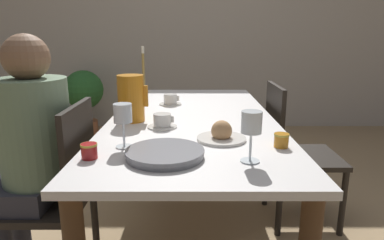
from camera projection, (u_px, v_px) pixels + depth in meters
ground_plane at (192, 235)px, 2.04m from camera, size 20.00×20.00×0.00m
wall_back at (192, 22)px, 4.14m from camera, size 10.00×0.06×2.60m
dining_table at (192, 133)px, 1.89m from camera, size 0.87×1.82×0.73m
chair_person_side at (55, 192)px, 1.55m from camera, size 0.42×0.42×0.87m
chair_opposite at (293, 150)px, 2.11m from camera, size 0.42×0.42×0.87m
person_seated at (29, 147)px, 1.48m from camera, size 0.39×0.41×1.17m
red_pitcher at (131, 98)px, 1.74m from camera, size 0.16×0.13×0.24m
wine_glass_water at (123, 115)px, 1.33m from camera, size 0.07×0.07×0.18m
wine_glass_juice at (251, 125)px, 1.17m from camera, size 0.07×0.07×0.18m
teacup_near_person at (162, 122)px, 1.64m from camera, size 0.14×0.14×0.07m
teacup_across at (170, 100)px, 2.16m from camera, size 0.14×0.14×0.07m
serving_tray at (165, 153)px, 1.25m from camera, size 0.29×0.29×0.03m
bread_plate at (222, 134)px, 1.45m from camera, size 0.21×0.21×0.09m
jam_jar_amber at (89, 150)px, 1.23m from camera, size 0.06×0.06×0.06m
jam_jar_red at (281, 140)px, 1.35m from camera, size 0.06×0.06×0.06m
candlestick_tall at (144, 75)px, 2.55m from camera, size 0.06×0.06×0.35m
potted_plant at (84, 95)px, 3.92m from camera, size 0.44×0.44×0.76m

